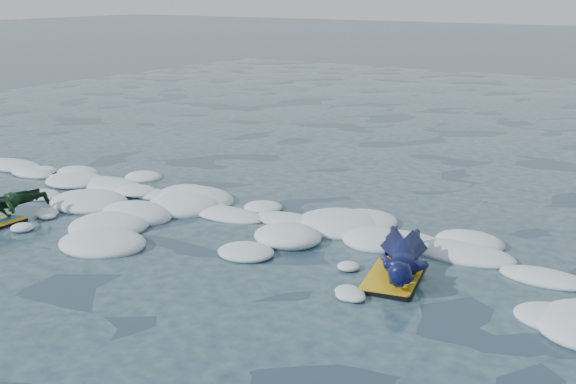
# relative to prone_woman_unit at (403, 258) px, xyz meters

# --- Properties ---
(ground) EXTENTS (120.00, 120.00, 0.00)m
(ground) POSITION_rel_prone_woman_unit_xyz_m (-2.12, -0.65, -0.21)
(ground) COLOR #1C2F45
(ground) RESTS_ON ground
(foam_band) EXTENTS (12.00, 3.10, 0.30)m
(foam_band) POSITION_rel_prone_woman_unit_xyz_m (-2.12, 0.39, -0.21)
(foam_band) COLOR white
(foam_band) RESTS_ON ground
(prone_woman_unit) EXTENTS (1.13, 1.69, 0.41)m
(prone_woman_unit) POSITION_rel_prone_woman_unit_xyz_m (0.00, 0.00, 0.00)
(prone_woman_unit) COLOR black
(prone_woman_unit) RESTS_ON ground
(prone_child_unit) EXTENTS (0.78, 1.18, 0.42)m
(prone_child_unit) POSITION_rel_prone_woman_unit_xyz_m (-5.45, -1.23, 0.00)
(prone_child_unit) COLOR black
(prone_child_unit) RESTS_ON ground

